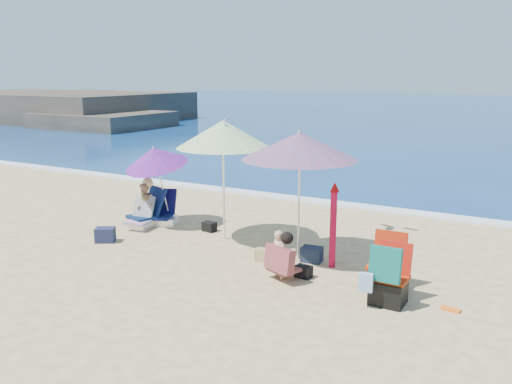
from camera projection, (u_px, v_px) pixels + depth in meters
The scene contains 20 objects.
ground at pixel (242, 270), 8.88m from camera, with size 120.00×120.00×0.00m.
sea at pixel (504, 112), 47.22m from camera, with size 120.00×80.00×0.12m.
foam at pixel (348, 205), 13.22m from camera, with size 120.00×0.50×0.04m.
headland at pixel (56, 111), 38.62m from camera, with size 20.50×11.50×2.60m.
umbrella_turquoise at pixel (299, 146), 8.97m from camera, with size 2.27×2.27×2.27m.
umbrella_striped at pixel (223, 134), 9.97m from camera, with size 2.35×2.35×2.38m.
umbrella_blue at pixel (155, 157), 11.14m from camera, with size 1.47×1.52×1.82m.
furled_umbrella at pixel (333, 221), 8.87m from camera, with size 0.16×0.16×1.46m.
chair_navy at pixel (163, 215), 11.60m from camera, with size 0.75×0.83×0.73m.
chair_rainbow at pixel (140, 220), 11.29m from camera, with size 0.59×0.68×0.65m.
camp_chair_left at pixel (387, 273), 8.04m from camera, with size 0.52×0.51×0.86m.
camp_chair_right at pixel (388, 282), 7.51m from camera, with size 0.57×0.69×0.89m.
person_center at pixel (280, 256), 8.39m from camera, with size 0.58×0.60×0.80m.
person_left at pixel (146, 204), 11.42m from camera, with size 0.74×0.87×1.03m.
bag_navy_a at pixel (105, 235), 10.35m from camera, with size 0.44×0.41×0.28m.
bag_black_a at pixel (209, 227), 11.07m from camera, with size 0.29×0.23×0.19m.
bag_tan at pixel (262, 255), 9.31m from camera, with size 0.27×0.21×0.21m.
bag_navy_b at pixel (312, 254), 9.26m from camera, with size 0.37×0.29×0.26m.
bag_black_b at pixel (304, 272), 8.55m from camera, with size 0.27×0.20×0.19m.
orange_item at pixel (451, 309), 7.36m from camera, with size 0.27×0.15×0.03m.
Camera 1 is at (4.31, -7.21, 3.17)m, focal length 37.74 mm.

